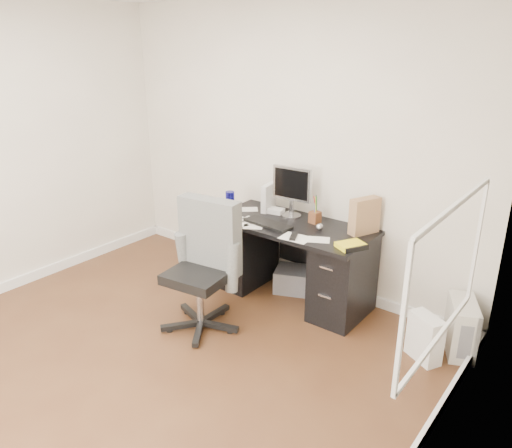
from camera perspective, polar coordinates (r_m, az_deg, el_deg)
The scene contains 18 objects.
ground at distance 4.02m, azimuth -13.66°, elevation -15.81°, with size 4.00×4.00×0.00m, color #472817.
room_shell at distance 3.33m, azimuth -15.31°, elevation 7.87°, with size 4.02×4.02×2.71m.
desk at distance 4.70m, azimuth 4.04°, elevation -3.98°, with size 1.50×0.70×0.75m.
loose_papers at distance 4.63m, azimuth 1.74°, elevation 0.38°, with size 1.10×0.60×0.00m, color white, non-canonical shape.
lcd_monitor at distance 4.67m, azimuth 4.13°, elevation 3.70°, with size 0.39×0.22×0.49m, color #AAAAAE, non-canonical shape.
keyboard at distance 4.52m, azimuth 1.37°, elevation 0.02°, with size 0.47×0.16×0.03m, color black.
computer_mouse at distance 4.42m, azimuth 7.26°, elevation -0.35°, with size 0.07×0.07×0.07m, color #AAAAAE.
travel_mug at distance 4.88m, azimuth -2.98°, elevation 2.62°, with size 0.09×0.09×0.19m, color #14148D.
white_binder at distance 4.87m, azimuth 1.45°, elevation 3.06°, with size 0.11×0.23×0.27m, color silver.
magazine_file at distance 4.39m, azimuth 12.30°, elevation 0.92°, with size 0.14×0.27×0.32m, color #946847.
pen_cup at distance 4.57m, azimuth 6.80°, elevation 1.67°, with size 0.11×0.11×0.26m, color brown, non-canonical shape.
yellow_book at distance 4.11m, azimuth 10.82°, elevation -2.44°, with size 0.17×0.22×0.04m, color yellow.
paper_remote at distance 4.24m, azimuth 4.56°, elevation -1.47°, with size 0.25×0.20×0.02m, color white, non-canonical shape.
office_chair at distance 4.16m, azimuth -6.58°, elevation -5.09°, with size 0.63×0.63×1.11m, color #4B4E4B, non-canonical shape.
pc_tower at distance 4.31m, azimuth 22.40°, elevation -10.83°, with size 0.19×0.43×0.43m, color #BAB7A8.
shopping_bag at distance 4.13m, azimuth 18.74°, elevation -12.23°, with size 0.28×0.20×0.37m, color white.
wicker_basket at distance 5.58m, azimuth -6.26°, elevation -2.24°, with size 0.39×0.39×0.39m, color #522E18.
desk_printer at distance 4.95m, azimuth 4.48°, elevation -6.35°, with size 0.38×0.31×0.22m, color slate.
Camera 1 is at (2.64, -1.93, 2.35)m, focal length 35.00 mm.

